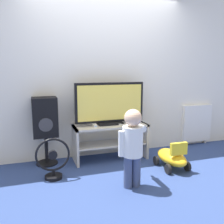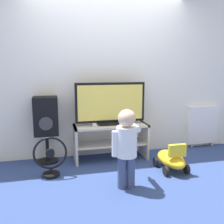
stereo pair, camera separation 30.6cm
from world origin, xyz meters
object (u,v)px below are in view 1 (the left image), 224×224
child (132,142)px  ride_on_toy (172,157)px  speaker_tower (45,119)px  floor_fan (53,161)px  game_console (94,125)px  radiator (197,123)px  remote_primary (137,124)px  remote_secondary (121,125)px  television (110,104)px

child → ride_on_toy: bearing=23.7°
speaker_tower → floor_fan: (0.05, -0.54, -0.44)m
game_console → radiator: (2.02, 0.25, -0.17)m
floor_fan → child: bearing=-30.7°
game_console → floor_fan: size_ratio=0.36×
game_console → remote_primary: game_console is taller
remote_secondary → radiator: 1.66m
game_console → floor_fan: game_console is taller
floor_fan → ride_on_toy: bearing=-6.7°
child → floor_fan: bearing=149.3°
child → speaker_tower: (-0.93, 1.06, 0.12)m
child → remote_secondary: bearing=78.5°
floor_fan → radiator: radiator is taller
remote_primary → speaker_tower: size_ratio=0.13×
remote_primary → remote_secondary: same height
ride_on_toy → remote_primary: bearing=123.6°
remote_primary → floor_fan: remote_primary is taller
remote_primary → radiator: bearing=14.6°
remote_primary → ride_on_toy: remote_primary is taller
remote_secondary → radiator: bearing=11.6°
television → radiator: size_ratio=1.46×
television → ride_on_toy: size_ratio=1.78×
game_console → ride_on_toy: 1.22m
television → game_console: (-0.26, -0.05, -0.30)m
child → ride_on_toy: (0.75, 0.33, -0.40)m
television → remote_primary: size_ratio=8.27×
child → radiator: (1.79, 1.18, -0.16)m
child → game_console: bearing=103.7°
game_console → radiator: bearing=7.1°
child → radiator: size_ratio=1.29×
television → radiator: 1.83m
remote_primary → child: (-0.42, -0.83, -0.00)m
television → remote_primary: (0.39, -0.15, -0.31)m
radiator → game_console: bearing=-172.9°
remote_secondary → floor_fan: 1.15m
remote_primary → floor_fan: 1.38m
game_console → remote_primary: (0.65, -0.11, -0.01)m
remote_primary → speaker_tower: 1.38m
game_console → ride_on_toy: size_ratio=0.32×
game_console → child: size_ratio=0.21×
television → game_console: 0.40m
radiator → speaker_tower: bearing=-177.4°
floor_fan → radiator: size_ratio=0.73×
floor_fan → ride_on_toy: 1.65m
floor_fan → ride_on_toy: floor_fan is taller
game_console → speaker_tower: (-0.70, 0.13, 0.11)m
remote_secondary → radiator: radiator is taller
child → floor_fan: (-0.88, 0.52, -0.32)m
speaker_tower → floor_fan: bearing=-85.0°
speaker_tower → floor_fan: 0.69m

